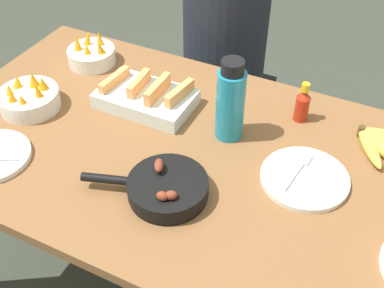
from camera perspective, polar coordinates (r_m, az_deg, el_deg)
name	(u,v)px	position (r m, az deg, el deg)	size (l,w,h in m)	color
ground_plane	(192,287)	(1.96, 0.00, -16.60)	(14.00, 14.00, 0.00)	#383D33
dining_table	(192,174)	(1.46, 0.00, -3.59)	(1.62, 0.90, 0.72)	brown
banana_bunch	(384,144)	(1.50, 21.82, 0.05)	(0.20, 0.18, 0.04)	gold
melon_tray	(146,97)	(1.56, -5.44, 5.56)	(0.30, 0.18, 0.10)	silver
skillet	(166,188)	(1.26, -3.10, -5.22)	(0.33, 0.21, 0.08)	black
empty_plate_near_front	(304,178)	(1.34, 13.19, -3.97)	(0.24, 0.24, 0.02)	silver
fruit_bowl_mango	(92,55)	(1.79, -11.82, 10.34)	(0.17, 0.17, 0.11)	silver
fruit_bowl_citrus	(29,98)	(1.62, -18.73, 5.18)	(0.19, 0.19, 0.11)	silver
water_bottle	(230,102)	(1.38, 4.58, 5.01)	(0.08, 0.08, 0.26)	teal
hot_sauce_bottle	(302,104)	(1.51, 12.96, 4.63)	(0.04, 0.04, 0.13)	#B72814
person_figure	(223,74)	(2.15, 3.71, 8.22)	(0.38, 0.38, 1.18)	black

